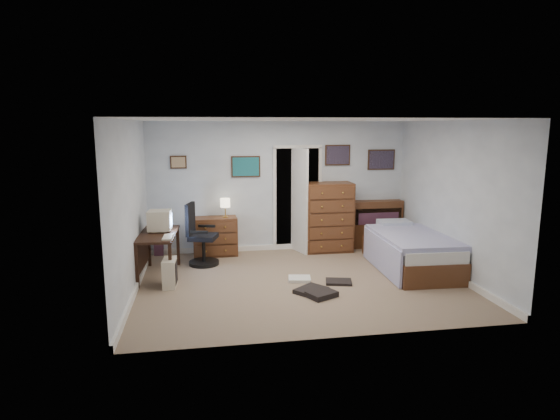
% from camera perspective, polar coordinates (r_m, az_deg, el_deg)
% --- Properties ---
extents(floor, '(5.00, 4.00, 0.02)m').
position_cam_1_polar(floor, '(7.44, 2.45, -8.79)').
color(floor, '#89715E').
rests_on(floor, ground).
extents(computer_desk, '(0.63, 1.26, 0.71)m').
position_cam_1_polar(computer_desk, '(7.83, -15.22, -3.93)').
color(computer_desk, black).
rests_on(computer_desk, floor).
extents(crt_monitor, '(0.39, 0.36, 0.34)m').
position_cam_1_polar(crt_monitor, '(7.88, -14.46, -1.25)').
color(crt_monitor, beige).
rests_on(crt_monitor, computer_desk).
extents(keyboard, '(0.16, 0.39, 0.02)m').
position_cam_1_polar(keyboard, '(7.42, -13.51, -3.23)').
color(keyboard, beige).
rests_on(keyboard, computer_desk).
extents(pc_tower, '(0.21, 0.41, 0.43)m').
position_cam_1_polar(pc_tower, '(7.36, -13.28, -7.45)').
color(pc_tower, beige).
rests_on(pc_tower, floor).
extents(office_chair, '(0.65, 0.65, 1.09)m').
position_cam_1_polar(office_chair, '(8.33, -9.73, -3.75)').
color(office_chair, black).
rests_on(office_chair, floor).
extents(media_stack, '(0.17, 0.17, 0.83)m').
position_cam_1_polar(media_stack, '(9.11, -14.61, -2.77)').
color(media_stack, maroon).
rests_on(media_stack, floor).
extents(low_dresser, '(0.83, 0.43, 0.73)m').
position_cam_1_polar(low_dresser, '(8.90, -7.90, -3.20)').
color(low_dresser, '#5B2F1D').
rests_on(low_dresser, floor).
extents(table_lamp, '(0.19, 0.19, 0.35)m').
position_cam_1_polar(table_lamp, '(8.78, -6.70, 0.80)').
color(table_lamp, gold).
rests_on(table_lamp, low_dresser).
extents(doorway, '(0.96, 1.12, 2.05)m').
position_cam_1_polar(doorway, '(9.44, 1.74, 1.62)').
color(doorway, black).
rests_on(doorway, floor).
extents(tall_dresser, '(0.92, 0.55, 1.34)m').
position_cam_1_polar(tall_dresser, '(9.12, 5.87, -0.85)').
color(tall_dresser, '#5B2F1D').
rests_on(tall_dresser, floor).
extents(headboard_bookcase, '(1.05, 0.30, 0.94)m').
position_cam_1_polar(headboard_bookcase, '(9.57, 11.63, -1.51)').
color(headboard_bookcase, '#5B2F1D').
rests_on(headboard_bookcase, floor).
extents(bed, '(1.19, 2.12, 0.68)m').
position_cam_1_polar(bed, '(8.30, 15.51, -4.75)').
color(bed, '#5B2F1D').
rests_on(bed, floor).
extents(wall_posters, '(4.38, 0.04, 0.60)m').
position_cam_1_polar(wall_posters, '(9.11, 3.50, 6.02)').
color(wall_posters, '#331E11').
rests_on(wall_posters, floor).
extents(floor_clutter, '(1.03, 1.16, 0.08)m').
position_cam_1_polar(floor_clutter, '(7.09, 4.53, -9.44)').
color(floor_clutter, black).
rests_on(floor_clutter, floor).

